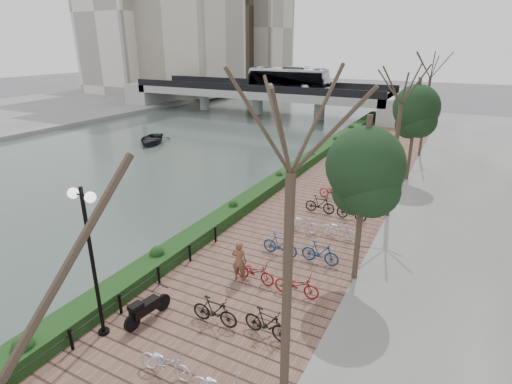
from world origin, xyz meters
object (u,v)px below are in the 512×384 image
Objects in this scene: motorcycle at (148,307)px; boat at (151,139)px; lamppost at (88,232)px; pedestrian at (239,261)px.

motorcycle reaches higher than boat.
motorcycle is 0.38× the size of boat.
boat is (-18.64, 21.22, -0.54)m from motorcycle.
boat is at bearing 138.93° from motorcycle.
motorcycle is 28.25m from boat.
lamppost is 3.10× the size of motorcycle.
motorcycle is at bearing -74.69° from boat.
motorcycle is at bearing 57.66° from pedestrian.
lamppost is 3.43m from motorcycle.
motorcycle is (0.84, 1.18, -3.10)m from lamppost.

